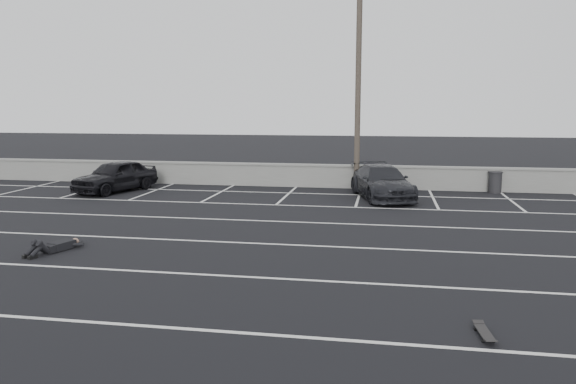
% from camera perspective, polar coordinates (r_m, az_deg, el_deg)
% --- Properties ---
extents(ground, '(120.00, 120.00, 0.00)m').
position_cam_1_polar(ground, '(12.30, -0.22, -8.84)').
color(ground, black).
rests_on(ground, ground).
extents(seawall, '(50.00, 0.45, 1.06)m').
position_cam_1_polar(seawall, '(25.82, 5.29, 1.65)').
color(seawall, gray).
rests_on(seawall, ground).
extents(stall_lines, '(36.00, 20.05, 0.01)m').
position_cam_1_polar(stall_lines, '(16.51, 2.21, -4.26)').
color(stall_lines, silver).
rests_on(stall_lines, ground).
extents(car_left, '(2.83, 4.36, 1.38)m').
position_cam_1_polar(car_left, '(25.67, -17.12, 1.58)').
color(car_left, black).
rests_on(car_left, ground).
extents(car_right, '(3.06, 4.91, 1.33)m').
position_cam_1_polar(car_right, '(23.07, 9.53, 1.01)').
color(car_right, black).
rests_on(car_right, ground).
extents(utility_pole, '(1.23, 0.25, 9.22)m').
position_cam_1_polar(utility_pole, '(24.79, 7.14, 10.87)').
color(utility_pole, '#4C4238').
rests_on(utility_pole, ground).
extents(trash_bin, '(0.80, 0.80, 0.92)m').
position_cam_1_polar(trash_bin, '(25.77, 20.29, 0.95)').
color(trash_bin, '#232325').
rests_on(trash_bin, ground).
extents(person, '(2.00, 2.55, 0.42)m').
position_cam_1_polar(person, '(15.84, -22.00, -4.69)').
color(person, black).
rests_on(person, ground).
extents(skateboard, '(0.25, 0.73, 0.09)m').
position_cam_1_polar(skateboard, '(9.93, 19.32, -13.33)').
color(skateboard, black).
rests_on(skateboard, ground).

